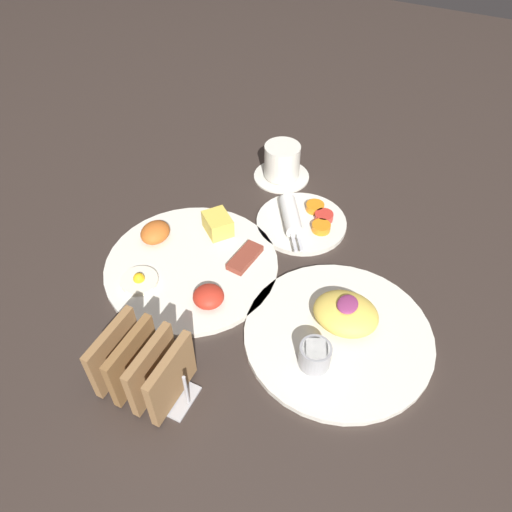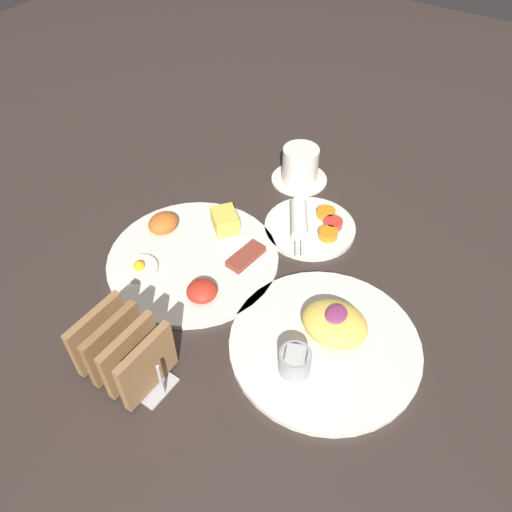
{
  "view_description": "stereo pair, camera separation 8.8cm",
  "coord_description": "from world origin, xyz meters",
  "px_view_note": "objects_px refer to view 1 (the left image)",
  "views": [
    {
      "loc": [
        -0.48,
        -0.22,
        0.66
      ],
      "look_at": [
        0.07,
        0.05,
        0.03
      ],
      "focal_mm": 35.0,
      "sensor_mm": 36.0,
      "label": 1
    },
    {
      "loc": [
        -0.44,
        -0.29,
        0.66
      ],
      "look_at": [
        0.07,
        0.05,
        0.03
      ],
      "focal_mm": 35.0,
      "sensor_mm": 36.0,
      "label": 2
    }
  ],
  "objects_px": {
    "plate_foreground": "(339,330)",
    "coffee_cup": "(282,163)",
    "plate_breakfast": "(191,262)",
    "plate_condiments": "(301,221)",
    "toast_rack": "(143,367)"
  },
  "relations": [
    {
      "from": "plate_foreground",
      "to": "coffee_cup",
      "type": "distance_m",
      "value": 0.43
    },
    {
      "from": "plate_breakfast",
      "to": "plate_condiments",
      "type": "xyz_separation_m",
      "value": [
        0.19,
        -0.13,
        0.0
      ]
    },
    {
      "from": "coffee_cup",
      "to": "plate_condiments",
      "type": "bearing_deg",
      "value": -141.78
    },
    {
      "from": "plate_condiments",
      "to": "plate_foreground",
      "type": "xyz_separation_m",
      "value": [
        -0.22,
        -0.15,
        0.0
      ]
    },
    {
      "from": "plate_breakfast",
      "to": "plate_condiments",
      "type": "distance_m",
      "value": 0.23
    },
    {
      "from": "plate_condiments",
      "to": "coffee_cup",
      "type": "xyz_separation_m",
      "value": [
        0.12,
        0.1,
        0.03
      ]
    },
    {
      "from": "toast_rack",
      "to": "plate_condiments",
      "type": "bearing_deg",
      "value": -8.85
    },
    {
      "from": "toast_rack",
      "to": "coffee_cup",
      "type": "xyz_separation_m",
      "value": [
        0.55,
        0.03,
        -0.01
      ]
    },
    {
      "from": "plate_condiments",
      "to": "toast_rack",
      "type": "xyz_separation_m",
      "value": [
        -0.42,
        0.07,
        0.04
      ]
    },
    {
      "from": "plate_condiments",
      "to": "plate_foreground",
      "type": "relative_size",
      "value": 0.63
    },
    {
      "from": "plate_breakfast",
      "to": "toast_rack",
      "type": "relative_size",
      "value": 2.09
    },
    {
      "from": "coffee_cup",
      "to": "toast_rack",
      "type": "bearing_deg",
      "value": -176.63
    },
    {
      "from": "coffee_cup",
      "to": "plate_breakfast",
      "type": "bearing_deg",
      "value": 173.36
    },
    {
      "from": "plate_breakfast",
      "to": "coffee_cup",
      "type": "height_order",
      "value": "coffee_cup"
    },
    {
      "from": "plate_foreground",
      "to": "toast_rack",
      "type": "relative_size",
      "value": 2.02
    }
  ]
}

